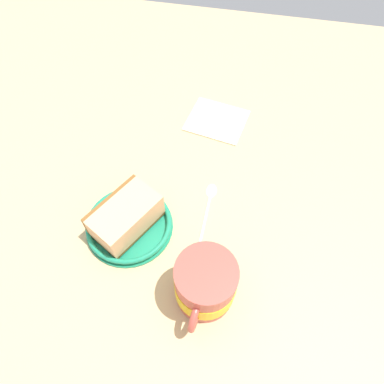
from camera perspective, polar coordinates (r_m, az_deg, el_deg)
name	(u,v)px	position (r cm, az deg, el deg)	size (l,w,h in cm)	color
ground_plane	(152,221)	(62.24, -6.54, -4.71)	(133.17, 133.17, 2.90)	tan
small_plate	(129,225)	(59.79, -10.23, -5.32)	(14.69, 14.69, 1.78)	#1E8C66
cake_slice	(126,216)	(57.55, -10.82, -3.91)	(13.17, 11.45, 5.26)	brown
tea_mug	(205,285)	(51.05, 2.15, -14.89)	(11.37, 8.87, 9.56)	#BF4C3F
teaspoon	(209,199)	(62.03, 2.84, -1.19)	(12.36, 2.05, 0.80)	silver
folded_napkin	(217,120)	(74.20, 4.09, 11.69)	(10.23, 11.65, 0.60)	beige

